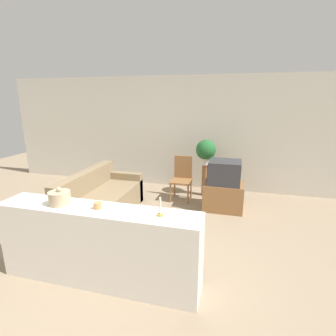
{
  "coord_description": "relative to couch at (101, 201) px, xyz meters",
  "views": [
    {
      "loc": [
        1.51,
        -2.85,
        2.16
      ],
      "look_at": [
        0.23,
        1.93,
        0.85
      ],
      "focal_mm": 28.0,
      "sensor_mm": 36.0,
      "label": 1
    }
  ],
  "objects": [
    {
      "name": "potted_plant",
      "position": [
        1.74,
        1.63,
        0.74
      ],
      "size": [
        0.45,
        0.45,
        0.56
      ],
      "color": "white",
      "rests_on": "plant_stand"
    },
    {
      "name": "foreground_counter",
      "position": [
        0.89,
        -1.65,
        0.17
      ],
      "size": [
        2.44,
        0.44,
        0.95
      ],
      "color": "white",
      "rests_on": "ground_plane"
    },
    {
      "name": "candle_jar",
      "position": [
        0.91,
        -1.65,
        0.68
      ],
      "size": [
        0.1,
        0.1,
        0.07
      ],
      "color": "#C6844C",
      "rests_on": "foreground_counter"
    },
    {
      "name": "ground_plane",
      "position": [
        0.89,
        -1.26,
        -0.31
      ],
      "size": [
        14.0,
        14.0,
        0.0
      ],
      "primitive_type": "plane",
      "color": "gray"
    },
    {
      "name": "television",
      "position": [
        2.19,
        0.94,
        0.47
      ],
      "size": [
        0.62,
        0.56,
        0.45
      ],
      "color": "#333338",
      "rests_on": "tv_stand"
    },
    {
      "name": "candlestick",
      "position": [
        1.65,
        -1.65,
        0.71
      ],
      "size": [
        0.07,
        0.07,
        0.21
      ],
      "color": "#B7933D",
      "rests_on": "foreground_counter"
    },
    {
      "name": "plant_stand",
      "position": [
        1.74,
        1.63,
        0.06
      ],
      "size": [
        0.14,
        0.14,
        0.73
      ],
      "color": "olive",
      "rests_on": "ground_plane"
    },
    {
      "name": "wooden_chair",
      "position": [
        1.28,
        1.28,
        0.21
      ],
      "size": [
        0.44,
        0.44,
        0.95
      ],
      "color": "olive",
      "rests_on": "ground_plane"
    },
    {
      "name": "decorative_bowl",
      "position": [
        0.42,
        -1.65,
        0.73
      ],
      "size": [
        0.25,
        0.25,
        0.21
      ],
      "color": "tan",
      "rests_on": "foreground_counter"
    },
    {
      "name": "couch",
      "position": [
        0.0,
        0.0,
        0.0
      ],
      "size": [
        0.87,
        1.9,
        0.85
      ],
      "color": "#847051",
      "rests_on": "ground_plane"
    },
    {
      "name": "tv_stand",
      "position": [
        2.2,
        0.94,
        -0.03
      ],
      "size": [
        0.77,
        0.6,
        0.54
      ],
      "color": "olive",
      "rests_on": "ground_plane"
    },
    {
      "name": "wall_back",
      "position": [
        0.89,
        2.17,
        1.04
      ],
      "size": [
        9.0,
        0.06,
        2.7
      ],
      "color": "beige",
      "rests_on": "ground_plane"
    }
  ]
}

